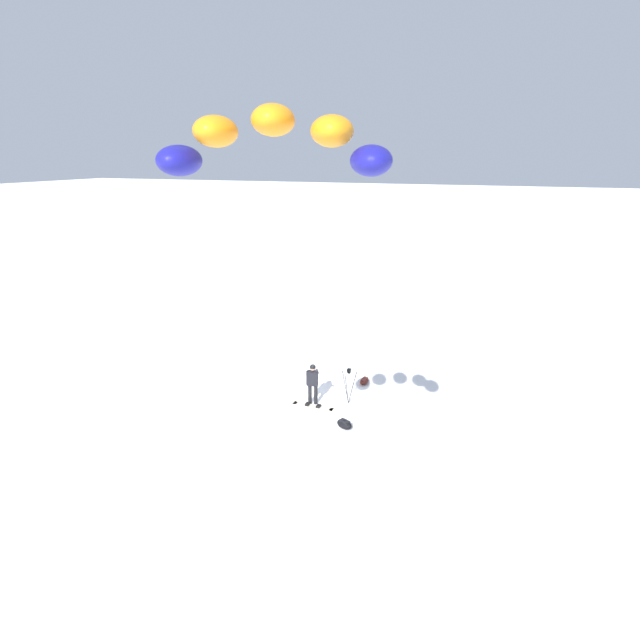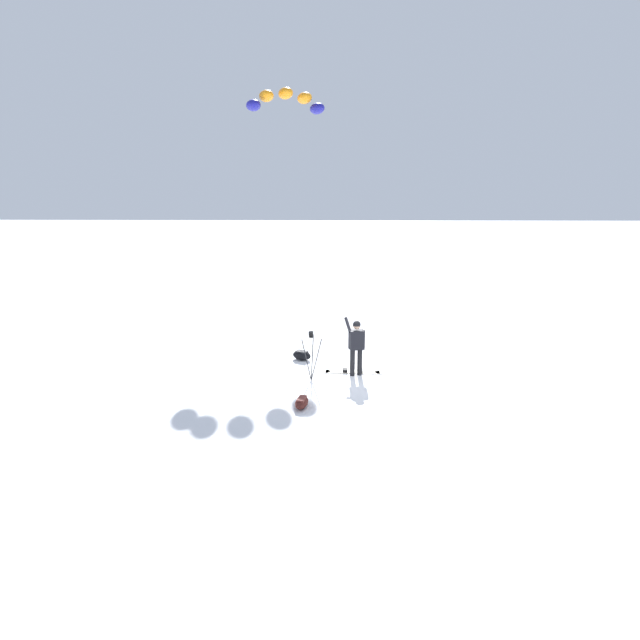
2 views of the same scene
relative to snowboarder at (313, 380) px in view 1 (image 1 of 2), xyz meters
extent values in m
plane|color=white|center=(0.10, -0.41, -0.96)|extent=(300.00, 300.00, 0.00)
cylinder|color=black|center=(-0.10, -0.04, -0.58)|extent=(0.14, 0.14, 0.77)
cylinder|color=black|center=(0.11, 0.02, -0.58)|extent=(0.14, 0.14, 0.77)
cube|color=black|center=(0.00, -0.01, 0.09)|extent=(0.46, 0.37, 0.55)
sphere|color=tan|center=(0.00, -0.01, 0.49)|extent=(0.21, 0.21, 0.21)
sphere|color=black|center=(0.00, -0.01, 0.52)|extent=(0.22, 0.22, 0.22)
cylinder|color=black|center=(-0.24, 0.16, 0.46)|extent=(0.23, 0.51, 0.39)
cylinder|color=black|center=(0.20, 0.03, 0.09)|extent=(0.09, 0.09, 0.55)
cube|color=beige|center=(-0.09, 0.21, -0.95)|extent=(1.57, 0.29, 0.02)
cylinder|color=beige|center=(-0.87, 0.22, -0.95)|extent=(0.28, 0.28, 0.02)
cylinder|color=beige|center=(0.70, 0.21, -0.95)|extent=(0.28, 0.28, 0.02)
cube|color=black|center=(-0.31, 0.22, -0.90)|extent=(0.14, 0.20, 0.08)
cube|color=black|center=(0.13, 0.21, -0.90)|extent=(0.14, 0.20, 0.08)
ellipsoid|color=navy|center=(-1.62, 9.39, 7.88)|extent=(0.89, 1.19, 0.44)
ellipsoid|color=orange|center=(-2.15, 9.23, 8.28)|extent=(0.89, 1.19, 0.44)
ellipsoid|color=orange|center=(-2.95, 8.98, 8.43)|extent=(0.89, 1.19, 0.44)
ellipsoid|color=orange|center=(-3.74, 8.74, 8.28)|extent=(0.89, 1.19, 0.44)
ellipsoid|color=navy|center=(-4.27, 8.58, 7.88)|extent=(0.89, 1.19, 0.44)
ellipsoid|color=#4C1E19|center=(-1.35, -2.34, -0.84)|extent=(0.40, 0.63, 0.25)
cube|color=brown|center=(-1.35, -2.34, -0.75)|extent=(0.24, 0.38, 0.08)
cylinder|color=#262628|center=(-1.22, -0.36, -0.34)|extent=(0.07, 0.34, 1.25)
cylinder|color=#262628|center=(-1.36, -0.62, -0.34)|extent=(0.27, 0.24, 1.25)
cylinder|color=#262628|center=(-1.10, -0.57, -0.34)|extent=(0.32, 0.14, 1.25)
cube|color=black|center=(-1.24, -0.51, 0.31)|extent=(0.10, 0.10, 0.06)
cube|color=black|center=(-1.24, -0.51, 0.39)|extent=(0.12, 0.16, 0.10)
ellipsoid|color=black|center=(-1.66, 1.29, -0.81)|extent=(0.70, 0.58, 0.30)
cube|color=black|center=(-1.66, 1.29, -0.71)|extent=(0.42, 0.35, 0.08)
camera|label=1|loc=(-6.22, 15.87, 7.96)|focal=28.27mm
camera|label=2|loc=(-0.38, -12.94, 3.75)|focal=26.77mm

